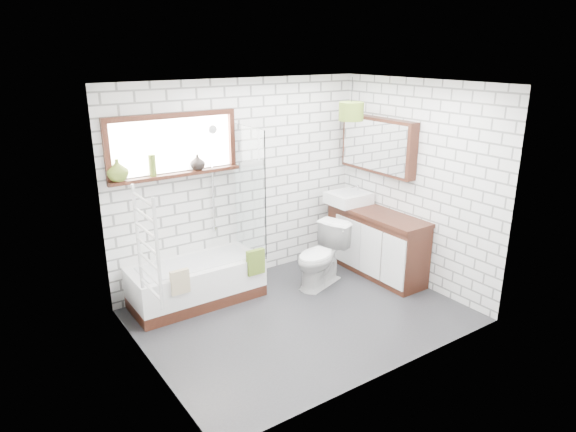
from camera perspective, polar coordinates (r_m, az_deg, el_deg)
floor at (r=5.82m, az=1.50°, el=-11.01°), size 3.40×2.60×0.01m
ceiling at (r=5.09m, az=1.74°, el=14.49°), size 3.40×2.60×0.01m
wall_back at (r=6.38m, az=-5.32°, el=3.76°), size 3.40×0.01×2.50m
wall_front at (r=4.39m, az=11.69°, el=-3.34°), size 3.40×0.01×2.50m
wall_left at (r=4.58m, az=-15.94°, el=-2.77°), size 0.01×2.60×2.50m
wall_right at (r=6.43m, az=14.01°, el=3.41°), size 0.01×2.60×2.50m
window at (r=5.86m, az=-12.57°, el=7.62°), size 1.52×0.16×0.68m
towel_radiator at (r=4.61m, az=-15.36°, el=-3.25°), size 0.06×0.52×1.00m
mirror_cabinet at (r=6.69m, az=9.94°, el=7.76°), size 0.16×1.20×0.70m
shower_riser at (r=6.14m, az=-8.40°, el=4.02°), size 0.02×0.02×1.30m
bathtub at (r=6.10m, az=-10.10°, el=-7.23°), size 1.50×0.66×0.49m
shower_screen at (r=6.06m, az=-4.34°, el=2.89°), size 0.02×0.72×1.50m
towel_green at (r=5.99m, az=-3.63°, el=-5.12°), size 0.22×0.06×0.30m
towel_beige at (r=5.61m, az=-11.91°, el=-7.17°), size 0.21×0.05×0.27m
vanity at (r=6.76m, az=9.74°, el=-2.96°), size 0.48×1.47×0.84m
basin at (r=6.91m, az=6.74°, el=2.01°), size 0.52×0.46×0.15m
tap at (r=6.99m, az=7.75°, el=2.70°), size 0.04×0.04×0.18m
toilet at (r=6.36m, az=3.70°, el=-4.46°), size 0.65×0.86×0.77m
vase_olive at (r=5.67m, az=-18.40°, el=4.66°), size 0.27×0.27×0.23m
vase_dark at (r=5.98m, az=-10.01°, el=5.73°), size 0.21×0.21×0.18m
bottle at (r=5.78m, az=-14.81°, el=5.25°), size 0.09×0.09×0.23m
pendant at (r=6.37m, az=7.04°, el=11.46°), size 0.30×0.30×0.22m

